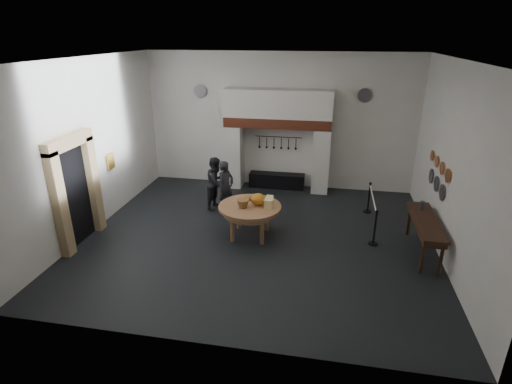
% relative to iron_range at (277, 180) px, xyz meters
% --- Properties ---
extents(floor, '(9.00, 8.00, 0.02)m').
position_rel_iron_range_xyz_m(floor, '(0.00, -3.72, -0.25)').
color(floor, black).
rests_on(floor, ground).
extents(ceiling, '(9.00, 8.00, 0.02)m').
position_rel_iron_range_xyz_m(ceiling, '(0.00, -3.72, 4.25)').
color(ceiling, silver).
rests_on(ceiling, wall_back).
extents(wall_back, '(9.00, 0.02, 4.50)m').
position_rel_iron_range_xyz_m(wall_back, '(0.00, 0.28, 2.00)').
color(wall_back, silver).
rests_on(wall_back, floor).
extents(wall_front, '(9.00, 0.02, 4.50)m').
position_rel_iron_range_xyz_m(wall_front, '(0.00, -7.72, 2.00)').
color(wall_front, silver).
rests_on(wall_front, floor).
extents(wall_left, '(0.02, 8.00, 4.50)m').
position_rel_iron_range_xyz_m(wall_left, '(-4.50, -3.72, 2.00)').
color(wall_left, silver).
rests_on(wall_left, floor).
extents(wall_right, '(0.02, 8.00, 4.50)m').
position_rel_iron_range_xyz_m(wall_right, '(4.50, -3.72, 2.00)').
color(wall_right, silver).
rests_on(wall_right, floor).
extents(chimney_pier_left, '(0.55, 0.70, 2.15)m').
position_rel_iron_range_xyz_m(chimney_pier_left, '(-1.48, -0.07, 0.82)').
color(chimney_pier_left, silver).
rests_on(chimney_pier_left, floor).
extents(chimney_pier_right, '(0.55, 0.70, 2.15)m').
position_rel_iron_range_xyz_m(chimney_pier_right, '(1.48, -0.07, 0.82)').
color(chimney_pier_right, silver).
rests_on(chimney_pier_right, floor).
extents(hearth_brick_band, '(3.50, 0.72, 0.32)m').
position_rel_iron_range_xyz_m(hearth_brick_band, '(0.00, -0.07, 2.06)').
color(hearth_brick_band, '#9E442B').
rests_on(hearth_brick_band, chimney_pier_left).
extents(chimney_hood, '(3.50, 0.70, 0.90)m').
position_rel_iron_range_xyz_m(chimney_hood, '(0.00, -0.07, 2.67)').
color(chimney_hood, silver).
rests_on(chimney_hood, hearth_brick_band).
extents(iron_range, '(1.90, 0.45, 0.50)m').
position_rel_iron_range_xyz_m(iron_range, '(0.00, 0.00, 0.00)').
color(iron_range, black).
rests_on(iron_range, floor).
extents(utensil_rail, '(1.60, 0.02, 0.02)m').
position_rel_iron_range_xyz_m(utensil_rail, '(0.00, 0.20, 1.50)').
color(utensil_rail, black).
rests_on(utensil_rail, wall_back).
extents(door_recess, '(0.04, 1.10, 2.50)m').
position_rel_iron_range_xyz_m(door_recess, '(-4.47, -4.72, 1.00)').
color(door_recess, black).
rests_on(door_recess, floor).
extents(door_jamb_near, '(0.22, 0.30, 2.60)m').
position_rel_iron_range_xyz_m(door_jamb_near, '(-4.38, -5.42, 1.05)').
color(door_jamb_near, tan).
rests_on(door_jamb_near, floor).
extents(door_jamb_far, '(0.22, 0.30, 2.60)m').
position_rel_iron_range_xyz_m(door_jamb_far, '(-4.38, -4.02, 1.05)').
color(door_jamb_far, tan).
rests_on(door_jamb_far, floor).
extents(door_lintel, '(0.22, 1.70, 0.30)m').
position_rel_iron_range_xyz_m(door_lintel, '(-4.38, -4.72, 2.40)').
color(door_lintel, tan).
rests_on(door_lintel, door_jamb_near).
extents(wall_plaque, '(0.05, 0.34, 0.44)m').
position_rel_iron_range_xyz_m(wall_plaque, '(-4.45, -2.92, 1.35)').
color(wall_plaque, gold).
rests_on(wall_plaque, wall_left).
extents(work_table, '(1.73, 1.73, 0.07)m').
position_rel_iron_range_xyz_m(work_table, '(-0.22, -3.67, 0.59)').
color(work_table, '#A6784E').
rests_on(work_table, floor).
extents(pumpkin, '(0.36, 0.36, 0.31)m').
position_rel_iron_range_xyz_m(pumpkin, '(-0.02, -3.57, 0.78)').
color(pumpkin, orange).
rests_on(pumpkin, work_table).
extents(cheese_block_big, '(0.22, 0.22, 0.24)m').
position_rel_iron_range_xyz_m(cheese_block_big, '(0.28, -3.72, 0.74)').
color(cheese_block_big, '#F6E593').
rests_on(cheese_block_big, work_table).
extents(cheese_block_small, '(0.18, 0.18, 0.20)m').
position_rel_iron_range_xyz_m(cheese_block_small, '(0.26, -3.42, 0.72)').
color(cheese_block_small, '#F8F094').
rests_on(cheese_block_small, work_table).
extents(wicker_basket, '(0.34, 0.34, 0.22)m').
position_rel_iron_range_xyz_m(wicker_basket, '(-0.37, -3.82, 0.73)').
color(wicker_basket, brown).
rests_on(wicker_basket, work_table).
extents(bread_loaf, '(0.31, 0.18, 0.13)m').
position_rel_iron_range_xyz_m(bread_loaf, '(-0.32, -3.32, 0.69)').
color(bread_loaf, olive).
rests_on(bread_loaf, work_table).
extents(visitor_near, '(0.62, 0.71, 1.64)m').
position_rel_iron_range_xyz_m(visitor_near, '(-1.18, -2.42, 0.57)').
color(visitor_near, '#222127').
rests_on(visitor_near, floor).
extents(visitor_far, '(0.77, 0.90, 1.61)m').
position_rel_iron_range_xyz_m(visitor_far, '(-1.58, -2.02, 0.55)').
color(visitor_far, black).
rests_on(visitor_far, floor).
extents(side_table, '(0.55, 2.20, 0.06)m').
position_rel_iron_range_xyz_m(side_table, '(4.10, -3.77, 0.62)').
color(side_table, '#392114').
rests_on(side_table, floor).
extents(pewter_jug, '(0.12, 0.12, 0.22)m').
position_rel_iron_range_xyz_m(pewter_jug, '(4.10, -3.17, 0.76)').
color(pewter_jug, '#4B4B50').
rests_on(pewter_jug, side_table).
extents(copper_pan_a, '(0.03, 0.34, 0.34)m').
position_rel_iron_range_xyz_m(copper_pan_a, '(4.46, -3.52, 1.70)').
color(copper_pan_a, '#C6662D').
rests_on(copper_pan_a, wall_right).
extents(copper_pan_b, '(0.03, 0.32, 0.32)m').
position_rel_iron_range_xyz_m(copper_pan_b, '(4.46, -2.97, 1.70)').
color(copper_pan_b, '#C6662D').
rests_on(copper_pan_b, wall_right).
extents(copper_pan_c, '(0.03, 0.30, 0.30)m').
position_rel_iron_range_xyz_m(copper_pan_c, '(4.46, -2.42, 1.70)').
color(copper_pan_c, '#C6662D').
rests_on(copper_pan_c, wall_right).
extents(copper_pan_d, '(0.03, 0.28, 0.28)m').
position_rel_iron_range_xyz_m(copper_pan_d, '(4.46, -1.87, 1.70)').
color(copper_pan_d, '#C6662D').
rests_on(copper_pan_d, wall_right).
extents(pewter_plate_left, '(0.03, 0.40, 0.40)m').
position_rel_iron_range_xyz_m(pewter_plate_left, '(4.46, -3.32, 1.20)').
color(pewter_plate_left, '#4C4C51').
rests_on(pewter_plate_left, wall_right).
extents(pewter_plate_mid, '(0.03, 0.40, 0.40)m').
position_rel_iron_range_xyz_m(pewter_plate_mid, '(4.46, -2.72, 1.20)').
color(pewter_plate_mid, '#4C4C51').
rests_on(pewter_plate_mid, wall_right).
extents(pewter_plate_right, '(0.03, 0.40, 0.40)m').
position_rel_iron_range_xyz_m(pewter_plate_right, '(4.46, -2.12, 1.20)').
color(pewter_plate_right, '#4C4C51').
rests_on(pewter_plate_right, wall_right).
extents(pewter_plate_back_left, '(0.44, 0.03, 0.44)m').
position_rel_iron_range_xyz_m(pewter_plate_back_left, '(-2.70, 0.24, 2.95)').
color(pewter_plate_back_left, '#4C4C51').
rests_on(pewter_plate_back_left, wall_back).
extents(pewter_plate_back_right, '(0.44, 0.03, 0.44)m').
position_rel_iron_range_xyz_m(pewter_plate_back_right, '(2.70, 0.24, 2.95)').
color(pewter_plate_back_right, '#4C4C51').
rests_on(pewter_plate_back_right, wall_back).
extents(barrier_post_near, '(0.05, 0.05, 0.90)m').
position_rel_iron_range_xyz_m(barrier_post_near, '(2.97, -3.55, 0.20)').
color(barrier_post_near, black).
rests_on(barrier_post_near, floor).
extents(barrier_post_far, '(0.05, 0.05, 0.90)m').
position_rel_iron_range_xyz_m(barrier_post_far, '(2.97, -1.55, 0.20)').
color(barrier_post_far, black).
rests_on(barrier_post_far, floor).
extents(barrier_rope, '(0.04, 2.00, 0.04)m').
position_rel_iron_range_xyz_m(barrier_rope, '(2.97, -2.55, 0.60)').
color(barrier_rope, white).
rests_on(barrier_rope, barrier_post_near).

